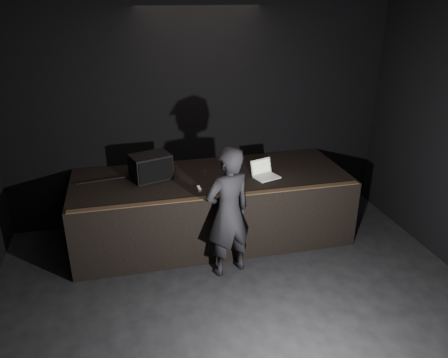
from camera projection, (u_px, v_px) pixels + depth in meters
room_walls at (279, 187)px, 3.52m from camera, size 6.10×7.10×3.52m
stage_riser at (212, 207)px, 6.56m from camera, size 4.00×1.50×1.00m
riser_lip at (222, 196)px, 5.72m from camera, size 3.92×0.10×0.01m
stage_monitor at (151, 167)px, 6.21m from camera, size 0.63×0.54×0.36m
cable at (111, 179)px, 6.23m from camera, size 0.97×0.17×0.02m
laptop at (264, 172)px, 6.33m from camera, size 0.42×0.40×0.24m
beer_can at (141, 179)px, 6.09m from camera, size 0.06×0.06×0.15m
plastic_cup at (204, 173)px, 6.35m from camera, size 0.08×0.08×0.10m
wii_remote at (199, 189)px, 5.92m from camera, size 0.04×0.16×0.03m
person at (228, 212)px, 5.56m from camera, size 0.74×0.60×1.77m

